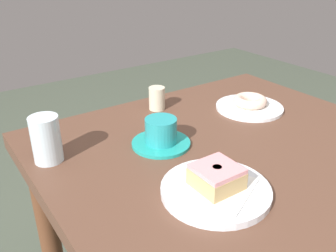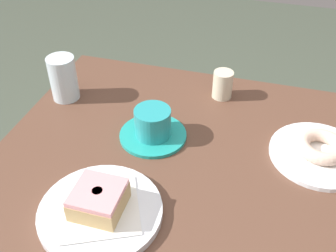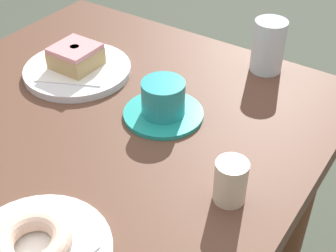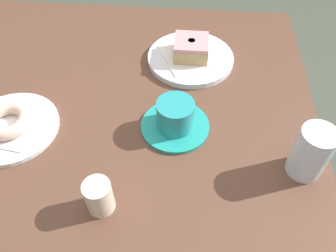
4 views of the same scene
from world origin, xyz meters
The scene contains 9 objects.
table centered at (0.00, 0.00, 0.65)m, with size 0.94×0.79×0.77m.
plate_glazed_square centered at (-0.17, -0.14, 0.77)m, with size 0.23×0.23×0.02m, color white.
napkin_glazed_square centered at (-0.17, -0.14, 0.78)m, with size 0.14×0.14×0.00m, color white.
donut_glazed_square centered at (-0.17, -0.14, 0.81)m, with size 0.09×0.09×0.05m.
napkin_sugar_ring centered at (0.21, 0.13, 0.78)m, with size 0.12×0.12×0.00m, color white.
donut_sugar_ring centered at (0.21, 0.13, 0.79)m, with size 0.10×0.10×0.03m, color beige.
water_glass centered at (-0.41, 0.19, 0.82)m, with size 0.07×0.07×0.11m, color silver.
coffee_cup centered at (-0.15, 0.10, 0.80)m, with size 0.15×0.15×0.07m.
sugar_jar centered at (-0.03, 0.30, 0.80)m, with size 0.05×0.05×0.07m, color beige.
Camera 3 is at (0.44, 0.50, 1.29)m, focal length 50.60 mm.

